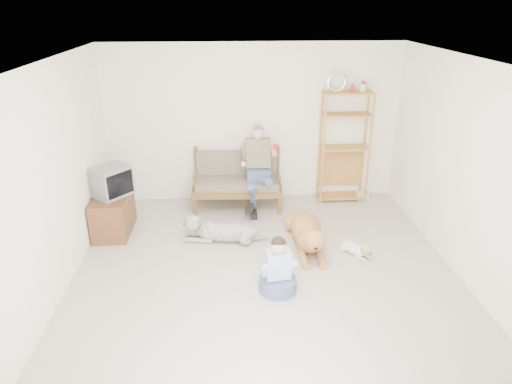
{
  "coord_description": "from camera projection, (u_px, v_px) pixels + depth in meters",
  "views": [
    {
      "loc": [
        -0.46,
        -4.85,
        3.34
      ],
      "look_at": [
        -0.07,
        1.0,
        0.83
      ],
      "focal_mm": 32.0,
      "sensor_mm": 36.0,
      "label": 1
    }
  ],
  "objects": [
    {
      "name": "wall_right",
      "position": [
        477.0,
        179.0,
        5.42
      ],
      "size": [
        0.0,
        5.5,
        5.5
      ],
      "primitive_type": "plane",
      "rotation": [
        1.57,
        0.0,
        -1.57
      ],
      "color": "white",
      "rests_on": "ground"
    },
    {
      "name": "etagere",
      "position": [
        344.0,
        146.0,
        7.84
      ],
      "size": [
        0.85,
        0.37,
        2.23
      ],
      "color": "#C18A3C",
      "rests_on": "ground"
    },
    {
      "name": "wall_front",
      "position": [
        309.0,
        357.0,
        2.74
      ],
      "size": [
        5.0,
        0.0,
        5.0
      ],
      "primitive_type": "plane",
      "rotation": [
        -1.57,
        0.0,
        0.0
      ],
      "color": "white",
      "rests_on": "ground"
    },
    {
      "name": "shaggy_dog",
      "position": [
        219.0,
        231.0,
        6.75
      ],
      "size": [
        1.36,
        0.43,
        0.4
      ],
      "rotation": [
        0.0,
        0.0,
        -1.69
      ],
      "color": "silver",
      "rests_on": "ground"
    },
    {
      "name": "floor",
      "position": [
        267.0,
        283.0,
        5.79
      ],
      "size": [
        5.5,
        5.5,
        0.0
      ],
      "primitive_type": "plane",
      "color": "beige",
      "rests_on": "ground"
    },
    {
      "name": "man",
      "position": [
        257.0,
        174.0,
        7.53
      ],
      "size": [
        0.54,
        0.77,
        1.25
      ],
      "color": "#495C87",
      "rests_on": "loveseat"
    },
    {
      "name": "crt_tv",
      "position": [
        111.0,
        181.0,
        6.79
      ],
      "size": [
        0.66,
        0.68,
        0.44
      ],
      "rotation": [
        0.0,
        0.0,
        -0.7
      ],
      "color": "slate",
      "rests_on": "tv_stand"
    },
    {
      "name": "terrier",
      "position": [
        357.0,
        249.0,
        6.38
      ],
      "size": [
        0.41,
        0.54,
        0.24
      ],
      "rotation": [
        0.0,
        0.0,
        0.59
      ],
      "color": "silver",
      "rests_on": "ground"
    },
    {
      "name": "child",
      "position": [
        278.0,
        271.0,
        5.56
      ],
      "size": [
        0.47,
        0.47,
        0.74
      ],
      "rotation": [
        0.0,
        0.0,
        0.14
      ],
      "color": "#495C87",
      "rests_on": "ground"
    },
    {
      "name": "book_stack",
      "position": [
        363.0,
        196.0,
        8.18
      ],
      "size": [
        0.2,
        0.15,
        0.13
      ],
      "primitive_type": "cube",
      "rotation": [
        0.0,
        0.0,
        -0.0
      ],
      "color": "silver",
      "rests_on": "ground"
    },
    {
      "name": "tv_stand",
      "position": [
        113.0,
        214.0,
        6.96
      ],
      "size": [
        0.5,
        0.9,
        0.6
      ],
      "rotation": [
        0.0,
        0.0,
        -0.0
      ],
      "color": "brown",
      "rests_on": "ground"
    },
    {
      "name": "loveseat",
      "position": [
        237.0,
        180.0,
        7.76
      ],
      "size": [
        1.52,
        0.75,
        0.95
      ],
      "rotation": [
        0.0,
        0.0,
        -0.04
      ],
      "color": "brown",
      "rests_on": "ground"
    },
    {
      "name": "ceiling",
      "position": [
        269.0,
        64.0,
        4.73
      ],
      "size": [
        5.5,
        5.5,
        0.0
      ],
      "primitive_type": "plane",
      "rotation": [
        3.14,
        0.0,
        0.0
      ],
      "color": "white",
      "rests_on": "ground"
    },
    {
      "name": "wall_back",
      "position": [
        253.0,
        124.0,
        7.79
      ],
      "size": [
        5.0,
        0.0,
        5.0
      ],
      "primitive_type": "plane",
      "rotation": [
        1.57,
        0.0,
        0.0
      ],
      "color": "white",
      "rests_on": "ground"
    },
    {
      "name": "golden_retriever",
      "position": [
        307.0,
        233.0,
        6.58
      ],
      "size": [
        0.42,
        1.68,
        0.51
      ],
      "rotation": [
        0.0,
        0.0,
        0.0
      ],
      "color": "#AB693B",
      "rests_on": "ground"
    },
    {
      "name": "wall_left",
      "position": [
        46.0,
        190.0,
        5.11
      ],
      "size": [
        0.0,
        5.5,
        5.5
      ],
      "primitive_type": "plane",
      "rotation": [
        1.57,
        0.0,
        1.57
      ],
      "color": "white",
      "rests_on": "ground"
    },
    {
      "name": "wall_outlet",
      "position": [
        184.0,
        183.0,
        8.11
      ],
      "size": [
        0.12,
        0.02,
        0.08
      ],
      "primitive_type": "cube",
      "color": "white",
      "rests_on": "ground"
    }
  ]
}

